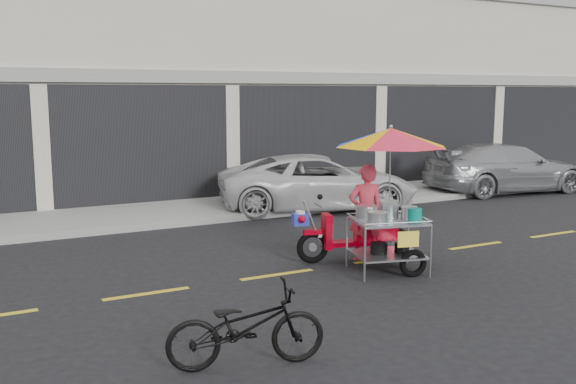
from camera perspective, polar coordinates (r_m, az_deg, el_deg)
name	(u,v)px	position (r m, az deg, el deg)	size (l,w,h in m)	color
ground	(385,259)	(10.79, 8.62, -5.91)	(90.00, 90.00, 0.00)	black
sidewalk	(249,204)	(15.44, -3.50, -1.05)	(45.00, 3.00, 0.15)	gray
shophouse_block	(263,45)	(21.06, -2.25, 12.96)	(36.00, 8.11, 10.40)	beige
centerline	(385,259)	(10.78, 8.62, -5.89)	(42.00, 0.10, 0.01)	gold
white_pickup	(318,182)	(15.05, 2.69, 0.90)	(2.15, 4.66, 1.29)	silver
silver_pickup	(506,168)	(18.60, 18.80, 2.04)	(1.89, 4.64, 1.35)	#9FA2A6
near_bicycle	(246,327)	(6.55, -3.76, -11.84)	(0.56, 1.60, 0.84)	black
food_vendor_rig	(380,178)	(10.03, 8.17, 1.24)	(2.23, 2.18, 2.26)	black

